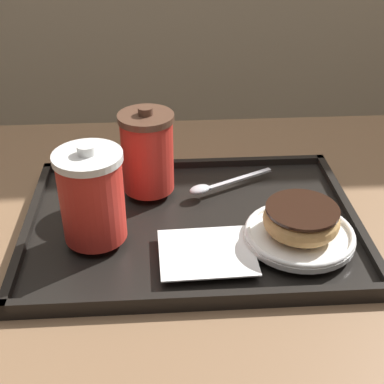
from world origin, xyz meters
TOP-DOWN VIEW (x-y plane):
  - cafe_table at (0.00, 0.00)m, footprint 0.92×0.80m
  - serving_tray at (0.01, 0.01)m, footprint 0.49×0.35m
  - napkin_paper at (0.03, -0.08)m, footprint 0.13×0.11m
  - coffee_cup_front at (-0.13, -0.03)m, footprint 0.09×0.09m
  - coffee_cup_rear at (-0.05, 0.09)m, footprint 0.08×0.08m
  - plate_with_chocolate_donut at (0.16, -0.06)m, footprint 0.15×0.15m
  - donut_chocolate_glazed at (0.16, -0.06)m, footprint 0.10×0.10m
  - spoon at (0.05, 0.08)m, footprint 0.15×0.08m

SIDE VIEW (x-z plane):
  - cafe_table at x=0.00m, z-range 0.20..0.93m
  - serving_tray at x=0.01m, z-range 0.73..0.76m
  - napkin_paper at x=0.03m, z-range 0.76..0.76m
  - spoon at x=0.05m, z-range 0.76..0.77m
  - plate_with_chocolate_donut at x=0.16m, z-range 0.76..0.78m
  - donut_chocolate_glazed at x=0.16m, z-range 0.78..0.81m
  - coffee_cup_rear at x=-0.05m, z-range 0.76..0.90m
  - coffee_cup_front at x=-0.13m, z-range 0.76..0.90m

